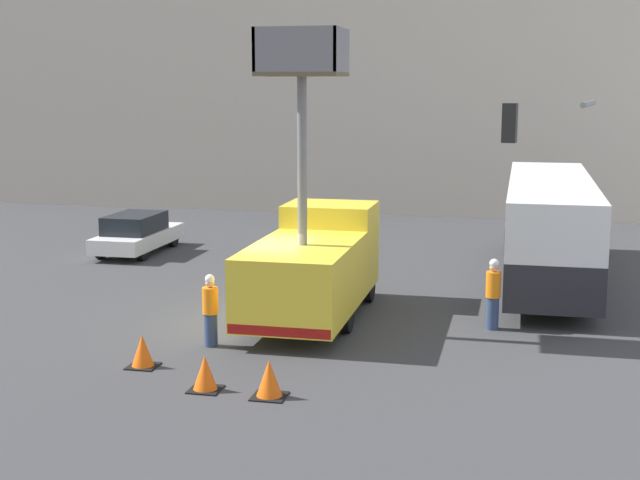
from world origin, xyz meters
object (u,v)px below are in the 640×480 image
Objects in this scene: traffic_light_pole at (607,179)px; parked_car_curbside at (137,233)px; traffic_cone_mid_road at (205,374)px; road_worker_near_truck at (210,311)px; traffic_cone_far_side at (143,352)px; road_worker_directing at (493,294)px; traffic_cone_near_truck at (269,380)px; city_bus at (549,222)px; utility_truck at (313,261)px.

traffic_light_pole reaches higher than parked_car_curbside.
road_worker_near_truck is at bearing 107.55° from traffic_cone_mid_road.
parked_car_curbside is at bearing 109.85° from road_worker_near_truck.
traffic_cone_far_side is at bearing -128.94° from road_worker_near_truck.
road_worker_directing is 2.37× the size of traffic_cone_near_truck.
traffic_cone_near_truck is at bearing -6.43° from road_worker_directing.
city_bus is 7.07× the size of road_worker_near_truck.
traffic_cone_far_side is (-8.97, -11.11, -1.56)m from city_bus.
road_worker_near_truck is 2.38× the size of traffic_cone_mid_road.
traffic_cone_mid_road reaches higher than traffic_cone_far_side.
traffic_cone_near_truck is at bearing -84.93° from utility_truck.
city_bus is 16.82× the size of traffic_cone_mid_road.
road_worker_directing is (6.53, 3.03, 0.05)m from road_worker_near_truck.
traffic_cone_mid_road is (-7.09, -12.26, -1.56)m from city_bus.
traffic_light_pole is at bearing 17.05° from traffic_cone_far_side.
traffic_cone_mid_road is (-8.04, -4.19, -3.77)m from traffic_light_pole.
utility_truck is 8.77m from city_bus.
road_worker_directing is 8.94m from traffic_cone_far_side.
road_worker_near_truck is 2.14m from traffic_cone_far_side.
traffic_light_pole is 11.04m from traffic_cone_far_side.
traffic_cone_near_truck is at bearing 165.88° from city_bus.
traffic_light_pole reaches higher than traffic_cone_mid_road.
traffic_cone_mid_road is at bearing -60.80° from parked_car_curbside.
road_worker_near_truck reaches higher than parked_car_curbside.
city_bus reaches higher than traffic_cone_far_side.
traffic_light_pole is at bearing -14.97° from utility_truck.
traffic_cone_far_side is at bearing -118.79° from utility_truck.
traffic_cone_far_side is (-1.89, 1.15, -0.00)m from traffic_cone_mid_road.
road_worker_directing reaches higher than traffic_cone_near_truck.
road_worker_near_truck is 0.96× the size of road_worker_directing.
city_bus reaches higher than traffic_cone_mid_road.
road_worker_near_truck is 2.39× the size of traffic_cone_far_side.
utility_truck is 1.24× the size of traffic_light_pole.
city_bus reaches higher than road_worker_directing.
road_worker_near_truck reaches higher than traffic_cone_far_side.
traffic_cone_far_side is at bearing -162.95° from traffic_light_pole.
city_bus reaches higher than road_worker_near_truck.
traffic_light_pole reaches higher than city_bus.
utility_truck is 9.73× the size of traffic_cone_near_truck.
road_worker_directing is at bearing 55.71° from traffic_cone_near_truck.
city_bus is 14.92m from parked_car_curbside.
road_worker_near_truck is at bearing -57.94° from parked_car_curbside.
traffic_light_pole is 1.31× the size of parked_car_curbside.
road_worker_directing is 0.40× the size of parked_car_curbside.
road_worker_near_truck reaches higher than traffic_cone_mid_road.
traffic_light_pole is at bearing 27.54° from traffic_cone_mid_road.
utility_truck is at bearing 145.14° from city_bus.
utility_truck is 11.53m from parked_car_curbside.
traffic_cone_far_side is 0.16× the size of parked_car_curbside.
traffic_light_pole reaches higher than road_worker_directing.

